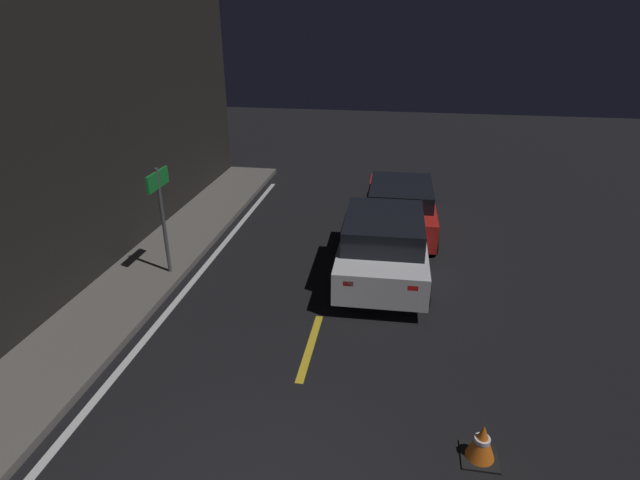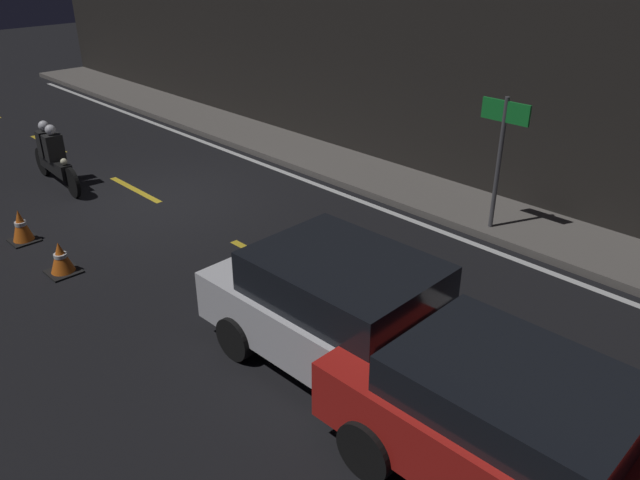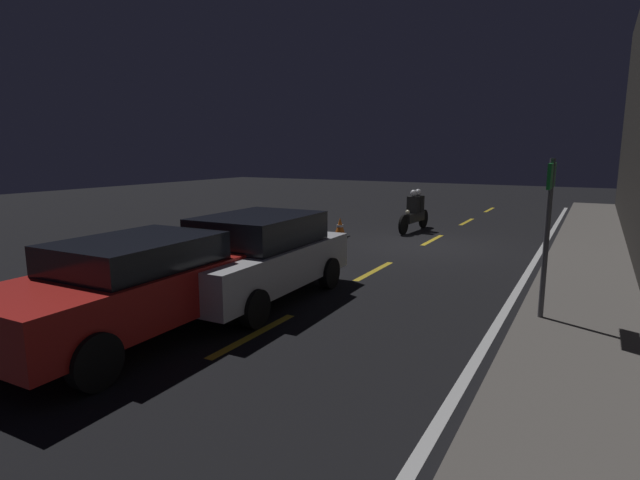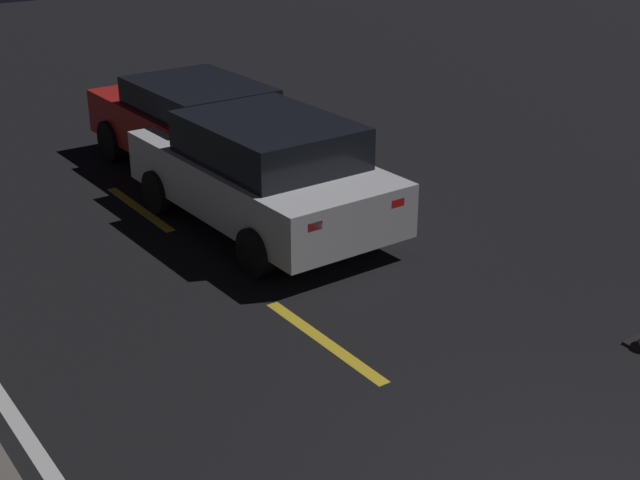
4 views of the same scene
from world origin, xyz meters
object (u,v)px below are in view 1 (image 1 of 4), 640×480
traffic_cone_mid (482,442)px  shop_sign (161,201)px  taxi_red (400,206)px  sedan_white (383,243)px

traffic_cone_mid → shop_sign: bearing=57.0°
taxi_red → traffic_cone_mid: 7.62m
traffic_cone_mid → shop_sign: size_ratio=0.23×
sedan_white → taxi_red: sedan_white is taller
taxi_red → traffic_cone_mid: bearing=-171.4°
sedan_white → taxi_red: bearing=-8.5°
sedan_white → traffic_cone_mid: size_ratio=7.44×
taxi_red → traffic_cone_mid: (-7.49, -1.27, -0.51)m
traffic_cone_mid → sedan_white: bearing=17.7°
sedan_white → shop_sign: bearing=99.3°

